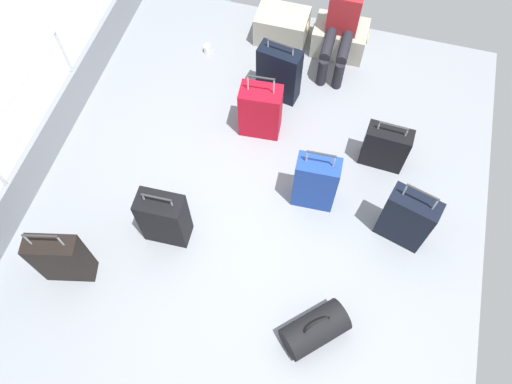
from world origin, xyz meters
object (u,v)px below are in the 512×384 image
object	(u,v)px
suitcase_0	(279,73)
suitcase_6	(164,218)
cargo_crate_0	(282,26)
suitcase_3	(260,111)
suitcase_1	(385,147)
cargo_crate_1	(340,38)
paper_cup	(207,49)
passenger_seated	(342,24)
suitcase_5	(61,259)
duffel_bag	(315,329)
suitcase_2	(316,183)
suitcase_4	(407,219)

from	to	relation	value
suitcase_0	suitcase_6	distance (m)	2.00
cargo_crate_0	suitcase_3	world-z (taller)	suitcase_3
suitcase_1	cargo_crate_1	bearing A→B (deg)	116.90
suitcase_0	paper_cup	size ratio (longest dim) A/B	7.69
cargo_crate_0	passenger_seated	xyz separation A→B (m)	(0.68, -0.17, 0.36)
suitcase_3	suitcase_6	distance (m)	1.49
suitcase_5	suitcase_6	distance (m)	0.94
duffel_bag	cargo_crate_0	bearing A→B (deg)	108.58
suitcase_2	passenger_seated	bearing A→B (deg)	94.27
suitcase_3	duffel_bag	world-z (taller)	suitcase_3
suitcase_5	paper_cup	world-z (taller)	suitcase_5
passenger_seated	suitcase_5	distance (m)	3.66
cargo_crate_0	suitcase_4	xyz separation A→B (m)	(1.69, -2.18, 0.15)
suitcase_6	suitcase_4	bearing A→B (deg)	15.11
cargo_crate_1	paper_cup	size ratio (longest dim) A/B	6.34
suitcase_6	cargo_crate_1	bearing A→B (deg)	68.22
passenger_seated	suitcase_4	distance (m)	2.25
suitcase_1	suitcase_4	xyz separation A→B (m)	(0.29, -0.77, 0.08)
passenger_seated	paper_cup	xyz separation A→B (m)	(-1.46, -0.27, -0.49)
cargo_crate_1	suitcase_4	distance (m)	2.41
cargo_crate_1	suitcase_2	distance (m)	2.05
duffel_bag	paper_cup	xyz separation A→B (m)	(-1.90, 2.86, -0.10)
passenger_seated	suitcase_1	distance (m)	1.46
suitcase_1	suitcase_6	bearing A→B (deg)	-143.69
paper_cup	suitcase_1	bearing A→B (deg)	-23.85
suitcase_3	suitcase_4	bearing A→B (deg)	-27.67
suitcase_6	duffel_bag	world-z (taller)	suitcase_6
suitcase_2	suitcase_5	bearing A→B (deg)	-146.15
suitcase_3	suitcase_4	xyz separation A→B (m)	(1.59, -0.83, 0.03)
cargo_crate_0	duffel_bag	xyz separation A→B (m)	(1.11, -3.31, -0.04)
suitcase_6	duffel_bag	xyz separation A→B (m)	(1.53, -0.56, -0.17)
cargo_crate_1	suitcase_5	size ratio (longest dim) A/B	0.76
suitcase_0	suitcase_3	size ratio (longest dim) A/B	0.93
suitcase_6	suitcase_1	bearing A→B (deg)	36.31
suitcase_5	paper_cup	distance (m)	2.93
paper_cup	cargo_crate_0	bearing A→B (deg)	29.69
cargo_crate_0	passenger_seated	size ratio (longest dim) A/B	0.59
suitcase_3	suitcase_4	size ratio (longest dim) A/B	0.97
suitcase_5	duffel_bag	xyz separation A→B (m)	(2.25, 0.03, -0.18)
suitcase_4	paper_cup	bearing A→B (deg)	145.01
cargo_crate_0	cargo_crate_1	xyz separation A→B (m)	(0.68, 0.00, -0.01)
suitcase_3	cargo_crate_1	bearing A→B (deg)	66.78
passenger_seated	paper_cup	world-z (taller)	passenger_seated
suitcase_5	suitcase_0	bearing A→B (deg)	62.56
passenger_seated	suitcase_3	size ratio (longest dim) A/B	1.27
cargo_crate_0	suitcase_1	distance (m)	1.99
duffel_bag	paper_cup	bearing A→B (deg)	123.49
paper_cup	duffel_bag	bearing A→B (deg)	-56.51
suitcase_1	suitcase_2	world-z (taller)	suitcase_2
cargo_crate_0	suitcase_4	world-z (taller)	suitcase_4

